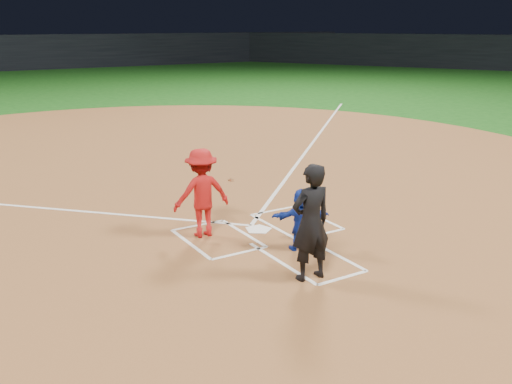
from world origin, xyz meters
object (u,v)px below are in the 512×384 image
batter_at_plate (202,193)px  catcher (302,219)px  umpire (311,223)px  home_plate (258,229)px

batter_at_plate → catcher: bearing=-52.2°
catcher → batter_at_plate: (-1.30, 1.67, 0.30)m
catcher → umpire: umpire is taller
home_plate → catcher: (0.15, -1.35, 0.60)m
home_plate → umpire: umpire is taller
home_plate → catcher: bearing=96.3°
umpire → batter_at_plate: size_ratio=1.11×
catcher → batter_at_plate: size_ratio=0.67×
home_plate → batter_at_plate: size_ratio=0.33×
umpire → batter_at_plate: (-0.65, 2.83, -0.10)m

